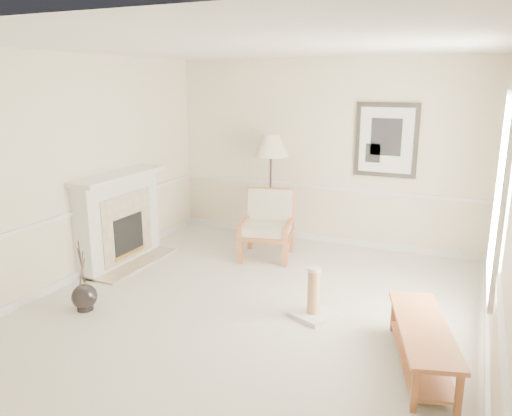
# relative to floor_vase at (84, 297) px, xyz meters

# --- Properties ---
(ground) EXTENTS (5.50, 5.50, 0.00)m
(ground) POSITION_rel_floor_vase_xyz_m (1.73, 0.83, -0.15)
(ground) COLOR silver
(ground) RESTS_ON ground
(room) EXTENTS (5.04, 5.54, 2.92)m
(room) POSITION_rel_floor_vase_xyz_m (1.87, 0.91, 1.71)
(room) COLOR beige
(room) RESTS_ON ground
(fireplace) EXTENTS (0.64, 1.64, 1.31)m
(fireplace) POSITION_rel_floor_vase_xyz_m (-0.61, 1.43, 0.49)
(fireplace) COLOR white
(fireplace) RESTS_ON ground
(floor_vase) EXTENTS (0.29, 0.29, 0.84)m
(floor_vase) POSITION_rel_floor_vase_xyz_m (0.00, 0.00, 0.00)
(floor_vase) COLOR black
(floor_vase) RESTS_ON ground
(armchair) EXTENTS (0.89, 0.93, 0.99)m
(armchair) POSITION_rel_floor_vase_xyz_m (1.20, 2.58, 0.38)
(armchair) COLOR brown
(armchair) RESTS_ON ground
(floor_lamp) EXTENTS (0.56, 0.56, 1.74)m
(floor_lamp) POSITION_rel_floor_vase_xyz_m (0.96, 3.23, 1.37)
(floor_lamp) COLOR black
(floor_lamp) RESTS_ON ground
(bench) EXTENTS (0.82, 1.53, 0.42)m
(bench) POSITION_rel_floor_vase_xyz_m (3.65, 0.34, 0.12)
(bench) COLOR brown
(bench) RESTS_ON ground
(scratching_post) EXTENTS (0.54, 0.54, 0.59)m
(scratching_post) POSITION_rel_floor_vase_xyz_m (2.44, 0.90, 0.03)
(scratching_post) COLOR white
(scratching_post) RESTS_ON ground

